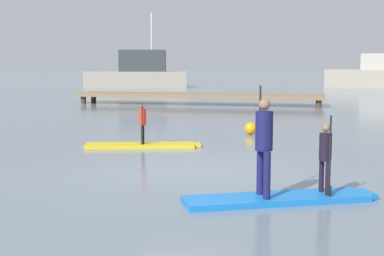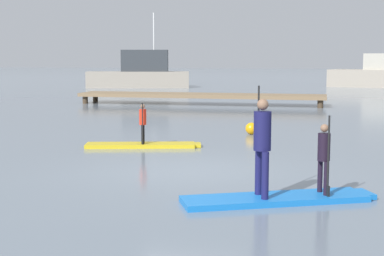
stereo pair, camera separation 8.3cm
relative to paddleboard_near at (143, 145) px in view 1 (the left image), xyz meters
name	(u,v)px [view 1 (the left image)]	position (x,y,z in m)	size (l,w,h in m)	color
ground_plane	(188,170)	(1.91, -2.90, -0.05)	(240.00, 240.00, 0.00)	slate
paddleboard_near	(143,145)	(0.00, 0.00, 0.00)	(3.14, 1.36, 0.10)	gold
paddler_child_solo	(143,121)	(0.00, -0.01, 0.65)	(0.23, 0.38, 1.12)	black
paddleboard_far	(281,199)	(4.02, -5.17, 0.00)	(3.27, 1.98, 0.10)	blue
paddler_adult	(264,141)	(3.74, -5.29, 0.99)	(0.38, 0.48, 1.84)	#19194C
paddler_child_front	(326,154)	(4.74, -4.85, 0.73)	(0.28, 0.38, 1.36)	black
fishing_boat_green_midground	(138,74)	(-9.56, 29.52, 1.09)	(8.38, 3.59, 5.97)	#9E9384
floating_dock	(199,96)	(-1.41, 14.23, 0.41)	(12.74, 2.00, 0.56)	#846B4C
mooring_buoy_near	(251,128)	(2.55, 3.23, 0.14)	(0.37, 0.37, 0.37)	orange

